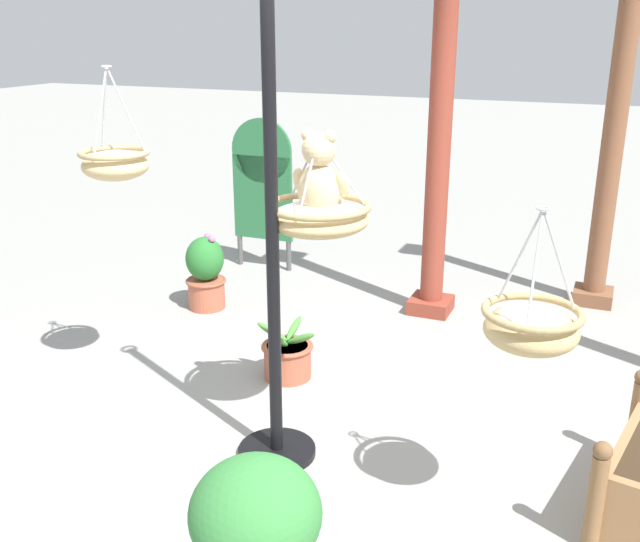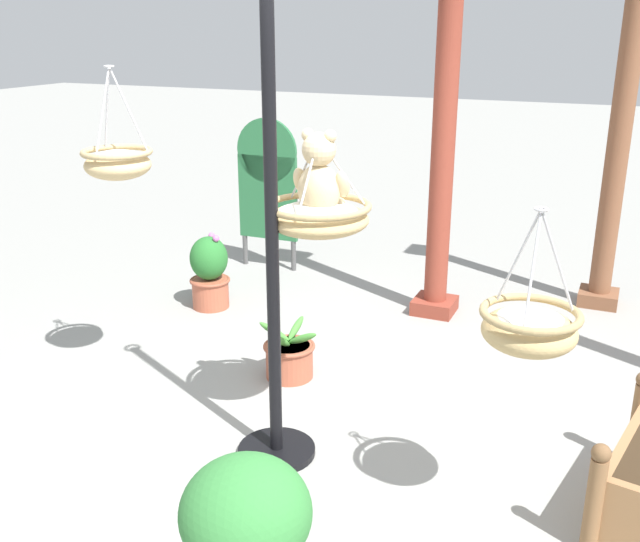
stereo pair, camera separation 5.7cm
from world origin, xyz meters
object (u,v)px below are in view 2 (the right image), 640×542
Objects in this scene: teddy_bear at (320,179)px; potted_plant_small_succulent at (210,272)px; hanging_basket_left_high at (118,162)px; hanging_basket_with_teddy at (318,216)px; greenhouse_pillar_left at (443,144)px; hanging_basket_right_low at (529,328)px; potted_plant_bushy_green at (289,356)px; display_pole_central at (274,317)px; greenhouse_pillar_far_back at (619,141)px; display_sign_board at (267,181)px.

potted_plant_small_succulent is at bearing 138.13° from teddy_bear.
teddy_bear is 1.38m from hanging_basket_left_high.
greenhouse_pillar_left is (0.10, 2.20, 0.07)m from hanging_basket_with_teddy.
potted_plant_bushy_green is at bearing 148.56° from hanging_basket_right_low.
greenhouse_pillar_left is at bearing 87.27° from hanging_basket_with_teddy.
greenhouse_pillar_left is (0.25, 2.45, 0.58)m from display_pole_central.
display_pole_central reaches higher than hanging_basket_right_low.
greenhouse_pillar_left is at bearing 20.16° from potted_plant_small_succulent.
teddy_bear reaches higher than potted_plant_bushy_green.
hanging_basket_right_low reaches higher than potted_plant_small_succulent.
display_pole_central is 1.45m from hanging_basket_left_high.
greenhouse_pillar_left is at bearing 54.82° from hanging_basket_left_high.
display_pole_central is 1.18m from potted_plant_bushy_green.
hanging_basket_left_high is at bearing -133.76° from greenhouse_pillar_far_back.
potted_plant_small_succulent is at bearing 146.12° from hanging_basket_right_low.
greenhouse_pillar_left is 6.27× the size of potted_plant_bushy_green.
hanging_basket_right_low is at bearing -6.05° from display_pole_central.
greenhouse_pillar_far_back is (1.36, 2.95, 0.06)m from hanging_basket_with_teddy.
potted_plant_bushy_green is (-1.68, 1.03, -0.91)m from hanging_basket_right_low.
display_pole_central is at bearing -95.94° from greenhouse_pillar_left.
hanging_basket_with_teddy is at bearing 59.04° from display_pole_central.
hanging_basket_with_teddy reaches higher than display_sign_board.
hanging_basket_with_teddy is at bearing -90.00° from teddy_bear.
display_pole_central is 3.59m from greenhouse_pillar_far_back.
greenhouse_pillar_far_back is at bearing 46.24° from hanging_basket_left_high.
display_sign_board is at bearing 97.72° from hanging_basket_left_high.
hanging_basket_with_teddy is 0.87× the size of hanging_basket_right_low.
display_sign_board is (-1.23, 2.07, 0.72)m from potted_plant_bushy_green.
hanging_basket_right_low is 3.37m from greenhouse_pillar_far_back.
greenhouse_pillar_left reaches higher than teddy_bear.
potted_plant_small_succulent is at bearing 102.26° from hanging_basket_left_high.
teddy_bear is at bearing 61.18° from display_pole_central.
display_pole_central is 1.78× the size of display_sign_board.
potted_plant_small_succulent reaches higher than potted_plant_bushy_green.
hanging_basket_with_teddy is 0.84× the size of hanging_basket_left_high.
hanging_basket_left_high is at bearing -125.18° from greenhouse_pillar_left.
hanging_basket_with_teddy is 1.45m from potted_plant_bushy_green.
display_sign_board is (-0.35, 2.61, -0.65)m from hanging_basket_left_high.
teddy_bear is at bearing -50.87° from potted_plant_bushy_green.
teddy_bear is 0.16× the size of greenhouse_pillar_far_back.
greenhouse_pillar_left is 2.10m from potted_plant_bushy_green.
potted_plant_bushy_green is at bearing -59.23° from display_sign_board.
hanging_basket_right_low reaches higher than potted_plant_bushy_green.
hanging_basket_right_low is at bearing -31.44° from potted_plant_bushy_green.
teddy_bear reaches higher than potted_plant_small_succulent.
potted_plant_small_succulent is (-2.87, 1.93, -0.75)m from hanging_basket_right_low.
potted_plant_bushy_green is (-0.61, -1.56, -1.27)m from greenhouse_pillar_left.
display_sign_board is (-3.09, -0.25, -0.54)m from greenhouse_pillar_far_back.
hanging_basket_with_teddy is at bearing -3.96° from hanging_basket_left_high.
teddy_bear is at bearing 160.72° from hanging_basket_right_low.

